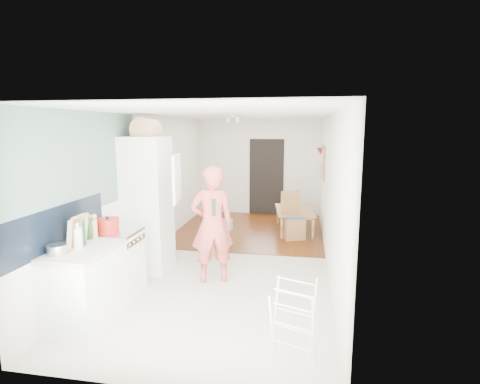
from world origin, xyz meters
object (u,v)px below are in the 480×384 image
(dining_chair, at_px, (293,216))
(stool, at_px, (219,243))
(dining_table, at_px, (295,222))
(drying_rack, at_px, (294,323))
(person, at_px, (212,214))

(dining_chair, distance_m, stool, 1.79)
(dining_table, distance_m, stool, 2.23)
(drying_rack, bearing_deg, dining_table, 111.29)
(dining_chair, bearing_deg, drying_rack, -109.52)
(person, bearing_deg, stool, -103.94)
(dining_table, bearing_deg, dining_chair, 169.24)
(stool, bearing_deg, dining_table, 53.37)
(dining_table, height_order, drying_rack, drying_rack)
(dining_table, height_order, dining_chair, dining_chair)
(person, bearing_deg, dining_chair, -137.48)
(dining_table, bearing_deg, stool, 135.58)
(person, relative_size, dining_table, 1.74)
(person, xyz_separation_m, dining_table, (1.15, 2.99, -0.82))
(person, height_order, stool, person)
(person, xyz_separation_m, stool, (-0.18, 1.20, -0.82))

